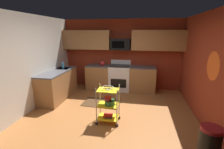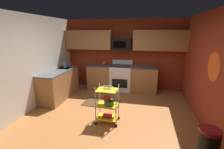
{
  "view_description": "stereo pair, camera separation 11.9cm",
  "coord_description": "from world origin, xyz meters",
  "px_view_note": "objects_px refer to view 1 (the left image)",
  "views": [
    {
      "loc": [
        0.75,
        -3.7,
        2.12
      ],
      "look_at": [
        0.01,
        0.33,
        1.05
      ],
      "focal_mm": 25.94,
      "sensor_mm": 36.0,
      "label": 1
    },
    {
      "loc": [
        0.86,
        -3.68,
        2.12
      ],
      "look_at": [
        0.01,
        0.33,
        1.05
      ],
      "focal_mm": 25.94,
      "sensor_mm": 36.0,
      "label": 2
    }
  ],
  "objects_px": {
    "mixing_bowl_large": "(110,102)",
    "dish_soap_bottle": "(63,66)",
    "oven_range": "(120,77)",
    "fruit_bowl": "(108,88)",
    "book_stack": "(108,116)",
    "microwave": "(120,44)",
    "mixing_bowl_small": "(108,98)",
    "trash_can": "(209,145)",
    "kettle": "(102,63)",
    "rolling_cart": "(108,105)"
  },
  "relations": [
    {
      "from": "mixing_bowl_large",
      "to": "kettle",
      "type": "bearing_deg",
      "value": 107.52
    },
    {
      "from": "oven_range",
      "to": "kettle",
      "type": "distance_m",
      "value": 0.84
    },
    {
      "from": "microwave",
      "to": "book_stack",
      "type": "bearing_deg",
      "value": -89.05
    },
    {
      "from": "rolling_cart",
      "to": "mixing_bowl_large",
      "type": "relative_size",
      "value": 3.63
    },
    {
      "from": "kettle",
      "to": "trash_can",
      "type": "bearing_deg",
      "value": -51.86
    },
    {
      "from": "microwave",
      "to": "fruit_bowl",
      "type": "distance_m",
      "value": 2.58
    },
    {
      "from": "oven_range",
      "to": "mixing_bowl_large",
      "type": "xyz_separation_m",
      "value": [
        0.08,
        -2.34,
        0.04
      ]
    },
    {
      "from": "rolling_cart",
      "to": "trash_can",
      "type": "height_order",
      "value": "rolling_cart"
    },
    {
      "from": "mixing_bowl_small",
      "to": "dish_soap_bottle",
      "type": "xyz_separation_m",
      "value": [
        -1.89,
        1.56,
        0.4
      ]
    },
    {
      "from": "fruit_bowl",
      "to": "dish_soap_bottle",
      "type": "xyz_separation_m",
      "value": [
        -1.89,
        1.55,
        0.14
      ]
    },
    {
      "from": "mixing_bowl_small",
      "to": "trash_can",
      "type": "distance_m",
      "value": 2.12
    },
    {
      "from": "oven_range",
      "to": "mixing_bowl_large",
      "type": "height_order",
      "value": "oven_range"
    },
    {
      "from": "book_stack",
      "to": "kettle",
      "type": "relative_size",
      "value": 0.88
    },
    {
      "from": "microwave",
      "to": "dish_soap_bottle",
      "type": "distance_m",
      "value": 2.16
    },
    {
      "from": "kettle",
      "to": "mixing_bowl_large",
      "type": "bearing_deg",
      "value": -72.48
    },
    {
      "from": "rolling_cart",
      "to": "dish_soap_bottle",
      "type": "relative_size",
      "value": 4.57
    },
    {
      "from": "oven_range",
      "to": "rolling_cart",
      "type": "relative_size",
      "value": 1.2
    },
    {
      "from": "mixing_bowl_large",
      "to": "dish_soap_bottle",
      "type": "distance_m",
      "value": 2.53
    },
    {
      "from": "fruit_bowl",
      "to": "trash_can",
      "type": "height_order",
      "value": "fruit_bowl"
    },
    {
      "from": "rolling_cart",
      "to": "book_stack",
      "type": "distance_m",
      "value": 0.29
    },
    {
      "from": "fruit_bowl",
      "to": "mixing_bowl_small",
      "type": "xyz_separation_m",
      "value": [
        0.0,
        -0.01,
        -0.26
      ]
    },
    {
      "from": "fruit_bowl",
      "to": "book_stack",
      "type": "relative_size",
      "value": 1.17
    },
    {
      "from": "fruit_bowl",
      "to": "mixing_bowl_large",
      "type": "height_order",
      "value": "fruit_bowl"
    },
    {
      "from": "mixing_bowl_large",
      "to": "oven_range",
      "type": "bearing_deg",
      "value": 92.02
    },
    {
      "from": "microwave",
      "to": "mixing_bowl_small",
      "type": "height_order",
      "value": "microwave"
    },
    {
      "from": "fruit_bowl",
      "to": "mixing_bowl_small",
      "type": "height_order",
      "value": "fruit_bowl"
    },
    {
      "from": "microwave",
      "to": "dish_soap_bottle",
      "type": "xyz_separation_m",
      "value": [
        -1.85,
        -0.89,
        -0.68
      ]
    },
    {
      "from": "mixing_bowl_small",
      "to": "microwave",
      "type": "bearing_deg",
      "value": 90.95
    },
    {
      "from": "book_stack",
      "to": "dish_soap_bottle",
      "type": "relative_size",
      "value": 1.16
    },
    {
      "from": "mixing_bowl_small",
      "to": "trash_can",
      "type": "xyz_separation_m",
      "value": [
        1.88,
        -0.94,
        -0.29
      ]
    },
    {
      "from": "book_stack",
      "to": "kettle",
      "type": "bearing_deg",
      "value": 106.57
    },
    {
      "from": "book_stack",
      "to": "rolling_cart",
      "type": "bearing_deg",
      "value": 97.13
    },
    {
      "from": "fruit_bowl",
      "to": "mixing_bowl_small",
      "type": "distance_m",
      "value": 0.26
    },
    {
      "from": "oven_range",
      "to": "microwave",
      "type": "xyz_separation_m",
      "value": [
        -0.0,
        0.1,
        1.22
      ]
    },
    {
      "from": "fruit_bowl",
      "to": "mixing_bowl_large",
      "type": "bearing_deg",
      "value": 0.0
    },
    {
      "from": "microwave",
      "to": "mixing_bowl_large",
      "type": "bearing_deg",
      "value": -88.06
    },
    {
      "from": "rolling_cart",
      "to": "mixing_bowl_small",
      "type": "xyz_separation_m",
      "value": [
        0.0,
        -0.01,
        0.17
      ]
    },
    {
      "from": "oven_range",
      "to": "microwave",
      "type": "distance_m",
      "value": 1.23
    },
    {
      "from": "oven_range",
      "to": "dish_soap_bottle",
      "type": "bearing_deg",
      "value": -156.9
    },
    {
      "from": "oven_range",
      "to": "dish_soap_bottle",
      "type": "height_order",
      "value": "dish_soap_bottle"
    },
    {
      "from": "mixing_bowl_large",
      "to": "dish_soap_bottle",
      "type": "height_order",
      "value": "dish_soap_bottle"
    },
    {
      "from": "microwave",
      "to": "dish_soap_bottle",
      "type": "relative_size",
      "value": 3.5
    },
    {
      "from": "book_stack",
      "to": "dish_soap_bottle",
      "type": "height_order",
      "value": "dish_soap_bottle"
    },
    {
      "from": "microwave",
      "to": "trash_can",
      "type": "xyz_separation_m",
      "value": [
        1.92,
        -3.39,
        -1.37
      ]
    },
    {
      "from": "fruit_bowl",
      "to": "trash_can",
      "type": "xyz_separation_m",
      "value": [
        1.88,
        -0.95,
        -0.55
      ]
    },
    {
      "from": "microwave",
      "to": "fruit_bowl",
      "type": "height_order",
      "value": "microwave"
    },
    {
      "from": "book_stack",
      "to": "dish_soap_bottle",
      "type": "distance_m",
      "value": 2.59
    },
    {
      "from": "oven_range",
      "to": "kettle",
      "type": "relative_size",
      "value": 4.17
    },
    {
      "from": "kettle",
      "to": "rolling_cart",
      "type": "bearing_deg",
      "value": -73.43
    },
    {
      "from": "mixing_bowl_large",
      "to": "kettle",
      "type": "distance_m",
      "value": 2.5
    }
  ]
}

